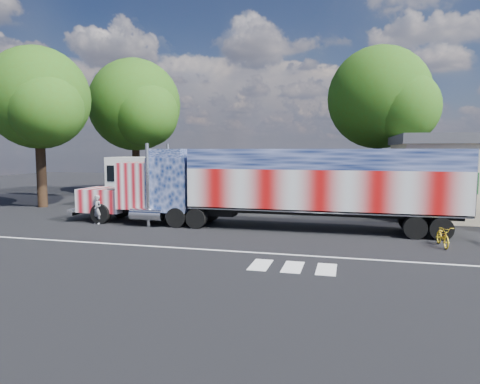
% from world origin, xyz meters
% --- Properties ---
extents(ground, '(100.00, 100.00, 0.00)m').
position_xyz_m(ground, '(0.00, 0.00, 0.00)').
color(ground, black).
extents(lane_markings, '(30.00, 2.67, 0.01)m').
position_xyz_m(lane_markings, '(1.71, -3.77, 0.01)').
color(lane_markings, silver).
rests_on(lane_markings, ground).
extents(semi_truck, '(21.63, 3.42, 4.61)m').
position_xyz_m(semi_truck, '(1.83, 2.79, 2.37)').
color(semi_truck, black).
rests_on(semi_truck, ground).
extents(coach_bus, '(12.73, 2.96, 3.70)m').
position_xyz_m(coach_bus, '(-5.08, 9.05, 1.92)').
color(coach_bus, white).
rests_on(coach_bus, ground).
extents(woman, '(0.70, 0.56, 1.66)m').
position_xyz_m(woman, '(-8.10, 1.50, 0.83)').
color(woman, slate).
rests_on(woman, ground).
extents(bicycle, '(0.74, 1.79, 0.92)m').
position_xyz_m(bicycle, '(9.97, 0.19, 0.46)').
color(bicycle, gold).
rests_on(bicycle, ground).
extents(tree_w_a, '(7.76, 7.39, 11.70)m').
position_xyz_m(tree_w_a, '(-16.12, 6.93, 7.94)').
color(tree_w_a, black).
rests_on(tree_w_a, ground).
extents(tree_ne_a, '(9.06, 8.62, 12.96)m').
position_xyz_m(tree_ne_a, '(8.32, 18.60, 8.59)').
color(tree_ne_a, black).
rests_on(tree_ne_a, ground).
extents(tree_nw_a, '(8.94, 8.51, 12.68)m').
position_xyz_m(tree_nw_a, '(-13.61, 16.79, 8.37)').
color(tree_nw_a, black).
rests_on(tree_nw_a, ground).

